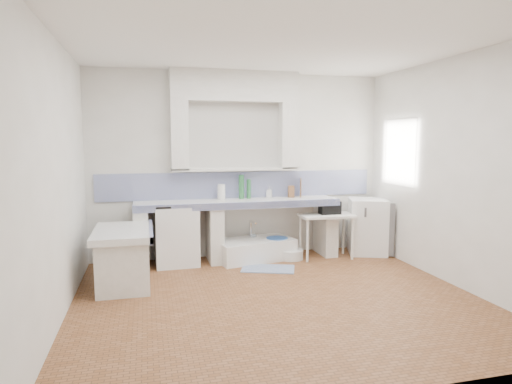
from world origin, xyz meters
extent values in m
plane|color=brown|center=(0.00, 0.00, 0.00)|extent=(4.50, 4.50, 0.00)
plane|color=white|center=(0.00, 0.00, 2.80)|extent=(4.50, 4.50, 0.00)
plane|color=white|center=(0.00, 2.00, 1.40)|extent=(4.50, 0.00, 4.50)
plane|color=white|center=(0.00, -2.00, 1.40)|extent=(4.50, 0.00, 4.50)
plane|color=white|center=(-2.25, 0.00, 1.40)|extent=(0.00, 4.50, 4.50)
plane|color=white|center=(2.25, 0.00, 1.40)|extent=(0.00, 4.50, 4.50)
cube|color=white|center=(-0.10, 1.88, 2.58)|extent=(1.90, 0.25, 0.45)
cube|color=#372211|center=(2.42, 1.20, 1.60)|extent=(0.35, 0.86, 1.06)
cube|color=white|center=(2.28, 1.20, 1.98)|extent=(0.01, 0.84, 0.24)
cube|color=white|center=(-0.10, 1.70, 0.86)|extent=(3.00, 0.60, 0.08)
cube|color=navy|center=(-0.10, 1.42, 0.86)|extent=(3.00, 0.04, 0.10)
cube|color=white|center=(-1.50, 1.70, 0.41)|extent=(0.20, 0.55, 0.82)
cube|color=white|center=(-0.45, 1.70, 0.41)|extent=(0.20, 0.55, 0.82)
cube|color=white|center=(1.30, 1.70, 0.41)|extent=(0.20, 0.55, 0.82)
cube|color=white|center=(-1.70, 0.90, 0.66)|extent=(0.70, 1.10, 0.08)
cube|color=white|center=(-1.70, 0.90, 0.31)|extent=(0.60, 1.00, 0.62)
cube|color=navy|center=(-1.37, 0.90, 0.66)|extent=(0.04, 1.10, 0.10)
cube|color=navy|center=(0.00, 1.99, 1.10)|extent=(4.27, 0.03, 0.40)
cube|color=white|center=(-1.01, 1.69, 0.43)|extent=(0.62, 0.60, 0.85)
cube|color=white|center=(0.14, 1.66, 0.14)|extent=(1.24, 0.84, 0.27)
cube|color=white|center=(1.22, 1.48, 0.34)|extent=(0.82, 0.48, 0.04)
cube|color=white|center=(1.96, 1.57, 0.43)|extent=(0.72, 0.72, 0.87)
cylinder|color=red|center=(-0.24, 1.64, 0.14)|extent=(0.33, 0.33, 0.28)
cylinder|color=#C5670F|center=(0.23, 1.64, 0.13)|extent=(0.29, 0.29, 0.25)
cylinder|color=blue|center=(0.49, 1.66, 0.16)|extent=(0.42, 0.42, 0.31)
cylinder|color=white|center=(0.68, 1.54, 0.07)|extent=(0.44, 0.44, 0.15)
cylinder|color=silver|center=(-0.10, 1.85, 0.15)|extent=(0.08, 0.08, 0.29)
cylinder|color=silver|center=(0.17, 1.85, 0.17)|extent=(0.11, 0.11, 0.34)
cube|color=black|center=(1.28, 1.50, 0.77)|extent=(0.31, 0.18, 0.19)
cylinder|color=#296A38|center=(-0.02, 1.85, 1.08)|extent=(0.09, 0.09, 0.36)
cylinder|color=#296A38|center=(0.10, 1.85, 1.05)|extent=(0.08, 0.08, 0.29)
cube|color=brown|center=(0.77, 1.81, 0.99)|extent=(0.10, 0.08, 0.18)
cube|color=brown|center=(0.94, 1.85, 1.04)|extent=(0.08, 0.21, 0.29)
cylinder|color=white|center=(-0.33, 1.82, 1.01)|extent=(0.12, 0.12, 0.23)
imported|color=white|center=(0.42, 1.85, 0.99)|extent=(0.10, 0.10, 0.18)
cube|color=navy|center=(0.20, 1.11, 0.01)|extent=(0.82, 0.64, 0.01)
camera|label=1|loc=(-1.41, -4.60, 1.78)|focal=30.80mm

